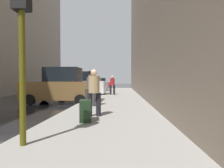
{
  "coord_description": "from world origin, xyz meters",
  "views": [
    {
      "loc": [
        6.5,
        -9.27,
        1.47
      ],
      "look_at": [
        5.55,
        7.11,
        1.09
      ],
      "focal_mm": 28.0,
      "sensor_mm": 36.0,
      "label": 1
    }
  ],
  "objects_px": {
    "parked_white_van": "(81,85)",
    "pedestrian_in_tan_coat": "(94,90)",
    "pedestrian_in_red_jacket": "(112,84)",
    "traffic_light": "(22,15)",
    "rolling_suitcase": "(85,111)",
    "parked_bronze_suv": "(61,87)",
    "parked_gray_coupe": "(92,85)",
    "parked_red_hatchback": "(99,84)",
    "pedestrian_with_beanie": "(91,87)",
    "fire_hydrant": "(99,91)"
  },
  "relations": [
    {
      "from": "fire_hydrant",
      "to": "pedestrian_in_red_jacket",
      "type": "xyz_separation_m",
      "value": [
        1.17,
        0.28,
        0.61
      ]
    },
    {
      "from": "traffic_light",
      "to": "pedestrian_in_tan_coat",
      "type": "xyz_separation_m",
      "value": [
        0.98,
        2.89,
        -1.65
      ]
    },
    {
      "from": "parked_bronze_suv",
      "to": "traffic_light",
      "type": "xyz_separation_m",
      "value": [
        1.85,
        -7.42,
        1.73
      ]
    },
    {
      "from": "pedestrian_in_red_jacket",
      "to": "traffic_light",
      "type": "bearing_deg",
      "value": -95.21
    },
    {
      "from": "traffic_light",
      "to": "pedestrian_in_tan_coat",
      "type": "height_order",
      "value": "traffic_light"
    },
    {
      "from": "pedestrian_in_red_jacket",
      "to": "parked_gray_coupe",
      "type": "bearing_deg",
      "value": 114.35
    },
    {
      "from": "parked_white_van",
      "to": "pedestrian_in_tan_coat",
      "type": "distance_m",
      "value": 10.36
    },
    {
      "from": "pedestrian_in_tan_coat",
      "to": "parked_bronze_suv",
      "type": "bearing_deg",
      "value": 122.05
    },
    {
      "from": "traffic_light",
      "to": "pedestrian_in_red_jacket",
      "type": "bearing_deg",
      "value": 84.79
    },
    {
      "from": "pedestrian_in_tan_coat",
      "to": "rolling_suitcase",
      "type": "bearing_deg",
      "value": -100.65
    },
    {
      "from": "traffic_light",
      "to": "pedestrian_with_beanie",
      "type": "relative_size",
      "value": 2.03
    },
    {
      "from": "parked_gray_coupe",
      "to": "traffic_light",
      "type": "distance_m",
      "value": 19.05
    },
    {
      "from": "parked_gray_coupe",
      "to": "rolling_suitcase",
      "type": "xyz_separation_m",
      "value": [
        2.68,
        -16.77,
        -0.36
      ]
    },
    {
      "from": "parked_white_van",
      "to": "traffic_light",
      "type": "xyz_separation_m",
      "value": [
        1.85,
        -12.85,
        1.73
      ]
    },
    {
      "from": "pedestrian_with_beanie",
      "to": "parked_red_hatchback",
      "type": "bearing_deg",
      "value": 96.48
    },
    {
      "from": "parked_red_hatchback",
      "to": "pedestrian_with_beanie",
      "type": "xyz_separation_m",
      "value": [
        2.27,
        -19.95,
        0.29
      ]
    },
    {
      "from": "parked_white_van",
      "to": "pedestrian_with_beanie",
      "type": "xyz_separation_m",
      "value": [
        2.27,
        -7.48,
        0.1
      ]
    },
    {
      "from": "parked_white_van",
      "to": "pedestrian_in_tan_coat",
      "type": "height_order",
      "value": "parked_white_van"
    },
    {
      "from": "parked_white_van",
      "to": "pedestrian_with_beanie",
      "type": "relative_size",
      "value": 2.62
    },
    {
      "from": "pedestrian_with_beanie",
      "to": "rolling_suitcase",
      "type": "bearing_deg",
      "value": -82.71
    },
    {
      "from": "parked_gray_coupe",
      "to": "rolling_suitcase",
      "type": "bearing_deg",
      "value": -80.91
    },
    {
      "from": "fire_hydrant",
      "to": "parked_red_hatchback",
      "type": "bearing_deg",
      "value": 97.72
    },
    {
      "from": "fire_hydrant",
      "to": "traffic_light",
      "type": "height_order",
      "value": "traffic_light"
    },
    {
      "from": "traffic_light",
      "to": "pedestrian_in_red_jacket",
      "type": "relative_size",
      "value": 2.11
    },
    {
      "from": "pedestrian_in_tan_coat",
      "to": "rolling_suitcase",
      "type": "relative_size",
      "value": 1.64
    },
    {
      "from": "parked_bronze_suv",
      "to": "pedestrian_in_red_jacket",
      "type": "bearing_deg",
      "value": 58.62
    },
    {
      "from": "pedestrian_in_red_jacket",
      "to": "rolling_suitcase",
      "type": "xyz_separation_m",
      "value": [
        -0.29,
        -10.2,
        -0.61
      ]
    },
    {
      "from": "parked_white_van",
      "to": "traffic_light",
      "type": "relative_size",
      "value": 1.29
    },
    {
      "from": "parked_white_van",
      "to": "pedestrian_in_red_jacket",
      "type": "distance_m",
      "value": 3.03
    },
    {
      "from": "parked_red_hatchback",
      "to": "pedestrian_in_tan_coat",
      "type": "distance_m",
      "value": 22.61
    },
    {
      "from": "parked_gray_coupe",
      "to": "rolling_suitcase",
      "type": "relative_size",
      "value": 4.09
    },
    {
      "from": "rolling_suitcase",
      "to": "parked_gray_coupe",
      "type": "bearing_deg",
      "value": 99.09
    },
    {
      "from": "traffic_light",
      "to": "rolling_suitcase",
      "type": "bearing_deg",
      "value": 68.38
    },
    {
      "from": "pedestrian_in_red_jacket",
      "to": "pedestrian_with_beanie",
      "type": "bearing_deg",
      "value": -95.86
    },
    {
      "from": "parked_white_van",
      "to": "rolling_suitcase",
      "type": "bearing_deg",
      "value": -75.99
    },
    {
      "from": "parked_red_hatchback",
      "to": "rolling_suitcase",
      "type": "xyz_separation_m",
      "value": [
        2.68,
        -23.23,
        -0.36
      ]
    },
    {
      "from": "traffic_light",
      "to": "pedestrian_with_beanie",
      "type": "distance_m",
      "value": 5.63
    },
    {
      "from": "pedestrian_in_tan_coat",
      "to": "rolling_suitcase",
      "type": "xyz_separation_m",
      "value": [
        -0.15,
        -0.79,
        -0.61
      ]
    },
    {
      "from": "fire_hydrant",
      "to": "rolling_suitcase",
      "type": "bearing_deg",
      "value": -84.93
    },
    {
      "from": "pedestrian_in_red_jacket",
      "to": "parked_bronze_suv",
      "type": "bearing_deg",
      "value": -121.38
    },
    {
      "from": "fire_hydrant",
      "to": "rolling_suitcase",
      "type": "height_order",
      "value": "rolling_suitcase"
    },
    {
      "from": "parked_bronze_suv",
      "to": "parked_red_hatchback",
      "type": "bearing_deg",
      "value": 90.0
    },
    {
      "from": "parked_white_van",
      "to": "traffic_light",
      "type": "distance_m",
      "value": 13.1
    },
    {
      "from": "parked_gray_coupe",
      "to": "pedestrian_with_beanie",
      "type": "distance_m",
      "value": 13.69
    },
    {
      "from": "parked_gray_coupe",
      "to": "pedestrian_with_beanie",
      "type": "height_order",
      "value": "pedestrian_with_beanie"
    },
    {
      "from": "parked_white_van",
      "to": "fire_hydrant",
      "type": "xyz_separation_m",
      "value": [
        1.8,
        -0.84,
        -0.54
      ]
    },
    {
      "from": "parked_white_van",
      "to": "parked_red_hatchback",
      "type": "relative_size",
      "value": 1.1
    },
    {
      "from": "traffic_light",
      "to": "pedestrian_with_beanie",
      "type": "height_order",
      "value": "traffic_light"
    },
    {
      "from": "fire_hydrant",
      "to": "pedestrian_with_beanie",
      "type": "xyz_separation_m",
      "value": [
        0.46,
        -6.65,
        0.64
      ]
    },
    {
      "from": "fire_hydrant",
      "to": "traffic_light",
      "type": "bearing_deg",
      "value": -89.76
    }
  ]
}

